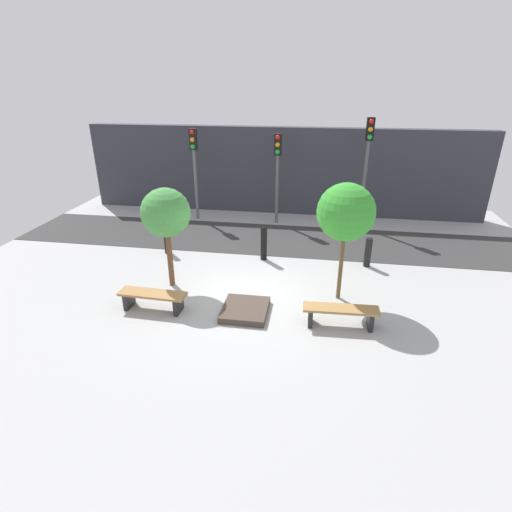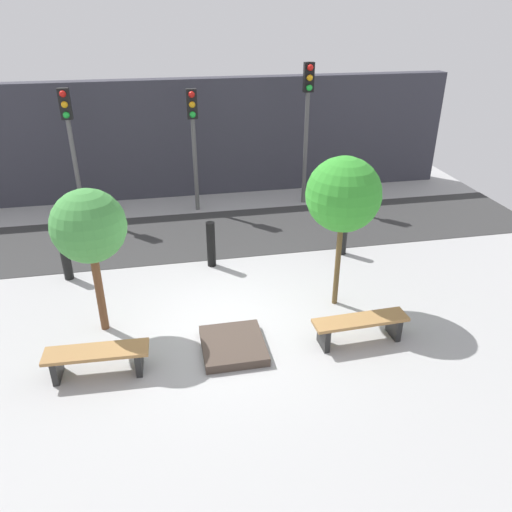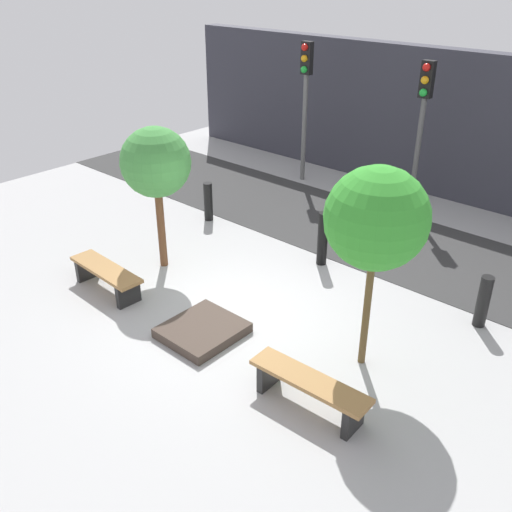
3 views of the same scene
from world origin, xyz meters
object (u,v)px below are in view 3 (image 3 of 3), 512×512
at_px(traffic_light_west, 305,87).
at_px(traffic_light_mid_west, 423,110).
at_px(bench_right, 309,387).
at_px(planter_bed, 203,330).
at_px(tree_behind_left_bench, 156,163).
at_px(bench_left, 106,275).
at_px(bollard_far_left, 208,202).
at_px(bollard_left, 323,239).
at_px(tree_behind_right_bench, 376,219).
at_px(bollard_center, 483,301).

height_order(traffic_light_west, traffic_light_mid_west, traffic_light_west).
relative_size(bench_right, planter_bed, 1.45).
distance_m(bench_right, traffic_light_mid_west, 7.57).
bearing_deg(tree_behind_left_bench, bench_left, -90.00).
xyz_separation_m(bench_right, traffic_light_west, (-5.47, 6.93, 2.10)).
relative_size(bench_right, traffic_light_mid_west, 0.51).
height_order(tree_behind_left_bench, traffic_light_mid_west, traffic_light_mid_west).
xyz_separation_m(planter_bed, traffic_light_west, (-3.22, 6.73, 2.36)).
height_order(planter_bed, bollard_far_left, bollard_far_left).
height_order(bench_right, bollard_left, bollard_left).
relative_size(planter_bed, tree_behind_right_bench, 0.39).
bearing_deg(traffic_light_west, planter_bed, -64.48).
bearing_deg(traffic_light_west, tree_behind_right_bench, -45.82).
height_order(tree_behind_left_bench, bollard_center, tree_behind_left_bench).
distance_m(planter_bed, bollard_far_left, 4.51).
relative_size(bollard_left, bollard_center, 1.20).
bearing_deg(traffic_light_mid_west, bench_right, -71.99).
height_order(bench_right, traffic_light_west, traffic_light_west).
relative_size(planter_bed, bollard_left, 1.10).
bearing_deg(bollard_far_left, bollard_left, 0.00).
bearing_deg(bench_left, bollard_left, 58.67).
bearing_deg(bench_right, traffic_light_mid_west, 105.76).
bearing_deg(bench_right, bollard_center, 72.74).
relative_size(bench_right, tree_behind_left_bench, 0.63).
distance_m(planter_bed, tree_behind_left_bench, 3.20).
xyz_separation_m(tree_behind_right_bench, traffic_light_west, (-5.47, 5.63, 0.12)).
bearing_deg(bollard_far_left, tree_behind_left_bench, -66.47).
height_order(tree_behind_right_bench, traffic_light_west, traffic_light_west).
height_order(bench_left, traffic_light_west, traffic_light_west).
distance_m(tree_behind_right_bench, traffic_light_mid_west, 6.06).
relative_size(bollard_far_left, bollard_center, 0.99).
bearing_deg(bench_right, tree_behind_right_bench, 87.75).
bearing_deg(bollard_far_left, planter_bed, -45.27).
xyz_separation_m(bench_right, tree_behind_right_bench, (-0.00, 1.30, 1.98)).
bearing_deg(tree_behind_left_bench, bench_right, -16.14).
relative_size(bollard_left, traffic_light_west, 0.31).
bearing_deg(planter_bed, tree_behind_left_bench, 153.90).
bearing_deg(traffic_light_mid_west, bollard_left, -90.00).
bearing_deg(bollard_left, tree_behind_left_bench, -137.16).
distance_m(bench_left, planter_bed, 2.28).
height_order(planter_bed, bollard_left, bollard_left).
bearing_deg(bench_left, traffic_light_mid_west, 74.24).
height_order(bollard_far_left, traffic_light_mid_west, traffic_light_mid_west).
bearing_deg(bollard_left, tree_behind_right_bench, -42.84).
distance_m(tree_behind_left_bench, bollard_center, 6.03).
bearing_deg(bench_left, bench_right, 2.25).
bearing_deg(tree_behind_left_bench, bollard_left, 42.84).
xyz_separation_m(bollard_center, traffic_light_west, (-6.38, 3.54, 1.99)).
bearing_deg(tree_behind_left_bench, traffic_light_mid_west, 68.17).
bearing_deg(bollard_far_left, bench_left, -74.99).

